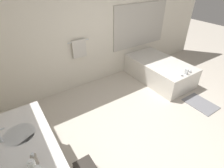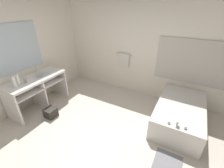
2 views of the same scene
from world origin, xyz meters
TOP-DOWN VIEW (x-y plane):
  - ground_plane at (0.00, 0.00)m, footprint 16.00×16.00m
  - wall_back_with_blinds at (0.05, 2.23)m, footprint 7.40×0.13m
  - vanity_counter at (-1.86, 0.27)m, footprint 0.66×1.46m
  - sink_faucet at (-2.04, 0.47)m, footprint 0.09×0.04m
  - bathtub at (1.49, 1.34)m, footprint 0.97×1.70m
  - soap_dispenser at (-1.79, -0.02)m, footprint 0.06×0.06m
  - bath_mat at (1.50, 0.08)m, footprint 0.46×0.64m

SIDE VIEW (x-z plane):
  - ground_plane at x=0.00m, z-range 0.00..0.00m
  - bath_mat at x=1.50m, z-range 0.00..0.02m
  - bathtub at x=1.49m, z-range -0.04..0.59m
  - vanity_counter at x=-1.86m, z-range 0.20..1.04m
  - soap_dispenser at x=-1.79m, z-range 0.84..1.00m
  - sink_faucet at x=-2.04m, z-range 0.85..1.03m
  - wall_back_with_blinds at x=0.05m, z-range -0.01..2.69m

